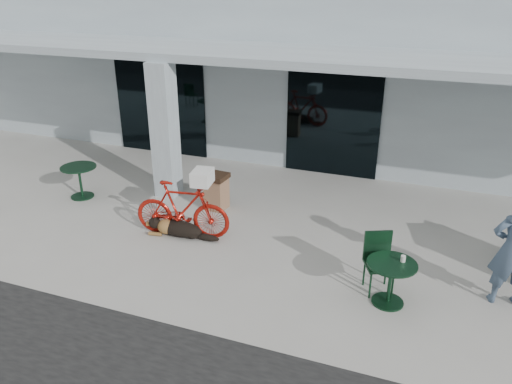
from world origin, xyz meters
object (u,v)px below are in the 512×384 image
at_px(bicycle, 182,209).
at_px(cafe_table_far, 390,283).
at_px(cafe_table_near, 80,182).
at_px(trash_receptacle, 216,191).
at_px(dog, 179,228).
at_px(cafe_chair_far_a, 380,265).

xyz_separation_m(bicycle, cafe_table_far, (4.14, -0.86, -0.21)).
bearing_deg(cafe_table_near, cafe_table_far, -13.18).
distance_m(cafe_table_near, trash_receptacle, 3.30).
bearing_deg(trash_receptacle, bicycle, -94.12).
relative_size(cafe_table_far, trash_receptacle, 0.96).
bearing_deg(dog, cafe_table_far, -20.18).
bearing_deg(bicycle, cafe_table_near, 66.50).
xyz_separation_m(bicycle, cafe_chair_far_a, (3.94, -0.59, -0.07)).
height_order(bicycle, cafe_chair_far_a, bicycle).
height_order(cafe_chair_far_a, trash_receptacle, cafe_chair_far_a).
bearing_deg(cafe_table_near, bicycle, -15.00).
bearing_deg(cafe_chair_far_a, cafe_table_far, -77.58).
bearing_deg(cafe_table_near, dog, -16.43).
distance_m(bicycle, trash_receptacle, 1.41).
bearing_deg(dog, cafe_table_near, 154.11).
height_order(cafe_table_near, cafe_table_far, cafe_table_near).
height_order(bicycle, dog, bicycle).
xyz_separation_m(dog, cafe_table_far, (4.20, -0.79, 0.18)).
relative_size(bicycle, cafe_chair_far_a, 1.90).
relative_size(cafe_table_near, trash_receptacle, 1.00).
height_order(cafe_table_far, cafe_chair_far_a, cafe_chair_far_a).
relative_size(dog, cafe_table_near, 1.39).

